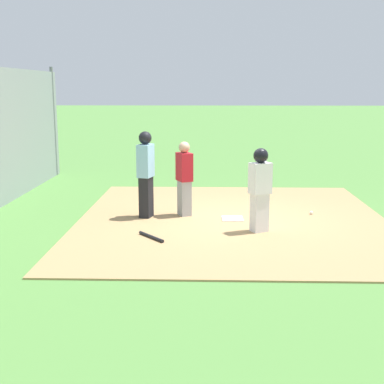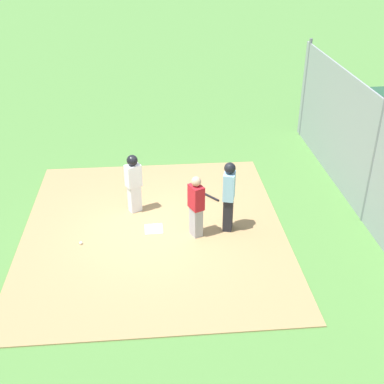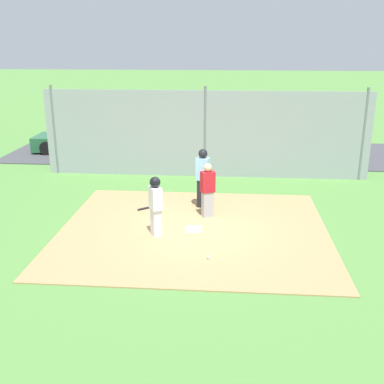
{
  "view_description": "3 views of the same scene",
  "coord_description": "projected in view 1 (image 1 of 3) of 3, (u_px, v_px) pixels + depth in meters",
  "views": [
    {
      "loc": [
        10.85,
        -0.52,
        2.75
      ],
      "look_at": [
        0.46,
        -0.83,
        0.69
      ],
      "focal_mm": 49.88,
      "sensor_mm": 36.0,
      "label": 1
    },
    {
      "loc": [
        -10.25,
        -0.05,
        6.82
      ],
      "look_at": [
        0.26,
        -0.97,
        0.9
      ],
      "focal_mm": 46.14,
      "sensor_mm": 36.0,
      "label": 2
    },
    {
      "loc": [
        -0.91,
        11.65,
        4.92
      ],
      "look_at": [
        0.09,
        -0.61,
        0.9
      ],
      "focal_mm": 43.63,
      "sensor_mm": 36.0,
      "label": 3
    }
  ],
  "objects": [
    {
      "name": "home_plate",
      "position": [
        232.0,
        219.0,
        11.15
      ],
      "size": [
        0.45,
        0.45,
        0.02
      ],
      "primitive_type": "cube",
      "rotation": [
        0.0,
        0.0,
        0.03
      ],
      "color": "white",
      "rests_on": "dirt_infield"
    },
    {
      "name": "dirt_infield",
      "position": [
        232.0,
        220.0,
        11.16
      ],
      "size": [
        7.2,
        6.4,
        0.03
      ],
      "primitive_type": "cube",
      "color": "#A88456",
      "rests_on": "ground_plane"
    },
    {
      "name": "runner",
      "position": [
        260.0,
        185.0,
        10.04
      ],
      "size": [
        0.41,
        0.46,
        1.6
      ],
      "rotation": [
        0.0,
        0.0,
        3.64
      ],
      "color": "silver",
      "rests_on": "dirt_infield"
    },
    {
      "name": "catcher",
      "position": [
        184.0,
        178.0,
        11.34
      ],
      "size": [
        0.45,
        0.39,
        1.59
      ],
      "rotation": [
        0.0,
        0.0,
        1.99
      ],
      "color": "#9E9EA3",
      "rests_on": "dirt_infield"
    },
    {
      "name": "umpire",
      "position": [
        146.0,
        172.0,
        11.15
      ],
      "size": [
        0.44,
        0.35,
        1.82
      ],
      "rotation": [
        0.0,
        0.0,
        1.3
      ],
      "color": "black",
      "rests_on": "dirt_infield"
    },
    {
      "name": "ground_plane",
      "position": [
        232.0,
        220.0,
        11.16
      ],
      "size": [
        140.0,
        140.0,
        0.0
      ],
      "primitive_type": "plane",
      "color": "#51843D"
    },
    {
      "name": "baseball_bat",
      "position": [
        151.0,
        237.0,
        9.73
      ],
      "size": [
        0.61,
        0.52,
        0.06
      ],
      "primitive_type": "cylinder",
      "rotation": [
        0.0,
        1.57,
        3.83
      ],
      "color": "black",
      "rests_on": "dirt_infield"
    },
    {
      "name": "baseball",
      "position": [
        311.0,
        213.0,
        11.57
      ],
      "size": [
        0.07,
        0.07,
        0.07
      ],
      "primitive_type": "sphere",
      "color": "white",
      "rests_on": "dirt_infield"
    }
  ]
}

